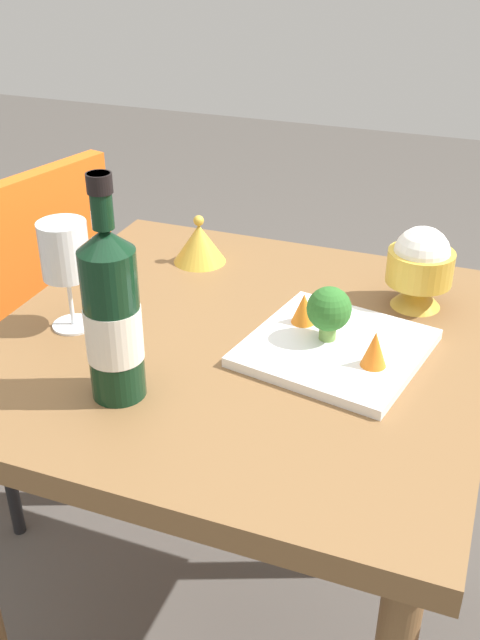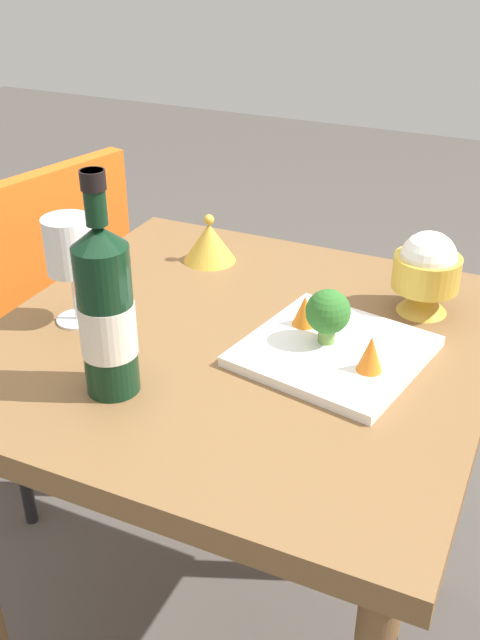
% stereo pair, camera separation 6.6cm
% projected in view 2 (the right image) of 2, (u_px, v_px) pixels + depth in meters
% --- Properties ---
extents(ground_plane, '(8.00, 8.00, 0.00)m').
position_uv_depth(ground_plane, '(240.00, 639.00, 1.52)').
color(ground_plane, '#4C4742').
extents(dining_table, '(0.77, 0.77, 0.73)m').
position_uv_depth(dining_table, '(240.00, 390.00, 1.21)').
color(dining_table, brown).
rests_on(dining_table, ground_plane).
extents(chair_by_wall, '(0.48, 0.48, 0.85)m').
position_uv_depth(chair_by_wall, '(42.00, 298.00, 1.71)').
color(chair_by_wall, orange).
rests_on(chair_by_wall, ground_plane).
extents(wine_bottle, '(0.08, 0.08, 0.32)m').
position_uv_depth(wine_bottle, '(106.00, 311.00, 0.98)').
color(wine_bottle, black).
rests_on(wine_bottle, dining_table).
extents(wine_glass, '(0.08, 0.08, 0.18)m').
position_uv_depth(wine_glass, '(69.00, 248.00, 1.14)').
color(wine_glass, white).
rests_on(wine_glass, dining_table).
extents(rice_bowl, '(0.11, 0.11, 0.14)m').
position_uv_depth(rice_bowl, '(427.00, 271.00, 1.20)').
color(rice_bowl, gold).
rests_on(rice_bowl, dining_table).
extents(rice_bowl_lid, '(0.10, 0.10, 0.09)m').
position_uv_depth(rice_bowl_lid, '(209.00, 242.00, 1.39)').
color(rice_bowl_lid, gold).
rests_on(rice_bowl_lid, dining_table).
extents(serving_plate, '(0.29, 0.29, 0.02)m').
position_uv_depth(serving_plate, '(334.00, 351.00, 1.11)').
color(serving_plate, white).
rests_on(serving_plate, dining_table).
extents(broccoli_floret, '(0.07, 0.07, 0.09)m').
position_uv_depth(broccoli_floret, '(328.00, 313.00, 1.09)').
color(broccoli_floret, '#729E4C').
rests_on(broccoli_floret, serving_plate).
extents(carrot_garnish_left, '(0.04, 0.04, 0.06)m').
position_uv_depth(carrot_garnish_left, '(371.00, 354.00, 1.03)').
color(carrot_garnish_left, orange).
rests_on(carrot_garnish_left, serving_plate).
extents(carrot_garnish_right, '(0.04, 0.04, 0.05)m').
position_uv_depth(carrot_garnish_right, '(305.00, 310.00, 1.15)').
color(carrot_garnish_right, orange).
rests_on(carrot_garnish_right, serving_plate).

